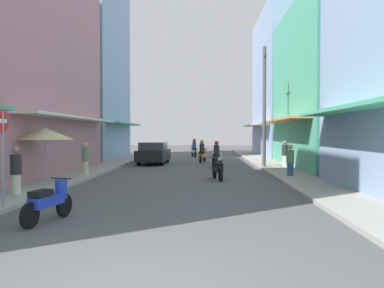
# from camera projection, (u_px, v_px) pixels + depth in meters

# --- Properties ---
(ground_plane) EXTENTS (90.88, 90.88, 0.00)m
(ground_plane) POSITION_uv_depth(u_px,v_px,m) (188.00, 170.00, 21.58)
(ground_plane) COLOR #4C4C4F
(sidewalk_left) EXTENTS (1.86, 49.31, 0.12)m
(sidewalk_left) POSITION_uv_depth(u_px,v_px,m) (98.00, 169.00, 21.76)
(sidewalk_left) COLOR #9E9991
(sidewalk_left) RESTS_ON ground
(sidewalk_right) EXTENTS (1.86, 49.31, 0.12)m
(sidewalk_right) POSITION_uv_depth(u_px,v_px,m) (279.00, 169.00, 21.41)
(sidewalk_right) COLOR #9E9991
(sidewalk_right) RESTS_ON ground
(building_left_mid) EXTENTS (7.05, 12.63, 11.79)m
(building_left_mid) POSITION_uv_depth(u_px,v_px,m) (6.00, 56.00, 19.42)
(building_left_mid) COLOR #B7727F
(building_left_mid) RESTS_ON ground
(building_left_far) EXTENTS (7.05, 9.63, 17.01)m
(building_left_far) POSITION_uv_depth(u_px,v_px,m) (81.00, 53.00, 31.10)
(building_left_far) COLOR #8CA5CC
(building_left_far) RESTS_ON ground
(building_right_mid) EXTENTS (7.05, 11.32, 9.54)m
(building_right_mid) POSITION_uv_depth(u_px,v_px,m) (341.00, 87.00, 22.97)
(building_right_mid) COLOR #4CB28C
(building_right_mid) RESTS_ON ground
(building_right_far) EXTENTS (7.05, 12.17, 12.91)m
(building_right_far) POSITION_uv_depth(u_px,v_px,m) (294.00, 85.00, 35.17)
(building_right_far) COLOR #8CA5CC
(building_right_far) RESTS_ON ground
(motorbike_orange) EXTENTS (0.63, 1.79, 1.58)m
(motorbike_orange) POSITION_uv_depth(u_px,v_px,m) (203.00, 153.00, 27.10)
(motorbike_orange) COLOR black
(motorbike_orange) RESTS_ON ground
(motorbike_green) EXTENTS (0.55, 1.81, 0.96)m
(motorbike_green) POSITION_uv_depth(u_px,v_px,m) (150.00, 153.00, 29.80)
(motorbike_green) COLOR black
(motorbike_green) RESTS_ON ground
(motorbike_blue) EXTENTS (0.66, 1.78, 0.96)m
(motorbike_blue) POSITION_uv_depth(u_px,v_px,m) (49.00, 200.00, 8.92)
(motorbike_blue) COLOR black
(motorbike_blue) RESTS_ON ground
(motorbike_black) EXTENTS (0.61, 1.79, 0.96)m
(motorbike_black) POSITION_uv_depth(u_px,v_px,m) (217.00, 168.00, 17.06)
(motorbike_black) COLOR black
(motorbike_black) RESTS_ON ground
(motorbike_silver) EXTENTS (0.75, 1.74, 1.58)m
(motorbike_silver) POSITION_uv_depth(u_px,v_px,m) (217.00, 155.00, 23.75)
(motorbike_silver) COLOR black
(motorbike_silver) RESTS_ON ground
(motorbike_white) EXTENTS (0.64, 1.78, 1.58)m
(motorbike_white) POSITION_uv_depth(u_px,v_px,m) (194.00, 149.00, 33.48)
(motorbike_white) COLOR black
(motorbike_white) RESTS_ON ground
(parked_car) EXTENTS (1.91, 4.16, 1.45)m
(parked_car) POSITION_uv_depth(u_px,v_px,m) (154.00, 153.00, 25.84)
(parked_car) COLOR black
(parked_car) RESTS_ON ground
(pedestrian_crossing) EXTENTS (0.34, 0.34, 1.61)m
(pedestrian_crossing) POSITION_uv_depth(u_px,v_px,m) (85.00, 160.00, 18.02)
(pedestrian_crossing) COLOR beige
(pedestrian_crossing) RESTS_ON ground
(pedestrian_midway) EXTENTS (0.34, 0.34, 1.62)m
(pedestrian_midway) POSITION_uv_depth(u_px,v_px,m) (16.00, 172.00, 12.23)
(pedestrian_midway) COLOR beige
(pedestrian_midway) RESTS_ON ground
(pedestrian_foreground) EXTENTS (0.34, 0.34, 1.62)m
(pedestrian_foreground) POSITION_uv_depth(u_px,v_px,m) (285.00, 154.00, 22.96)
(pedestrian_foreground) COLOR beige
(pedestrian_foreground) RESTS_ON ground
(pedestrian_far) EXTENTS (0.34, 0.34, 1.54)m
(pedestrian_far) POSITION_uv_depth(u_px,v_px,m) (290.00, 162.00, 17.54)
(pedestrian_far) COLOR #334C8C
(pedestrian_far) RESTS_ON ground
(vendor_umbrella) EXTENTS (2.17, 2.17, 2.24)m
(vendor_umbrella) POSITION_uv_depth(u_px,v_px,m) (45.00, 134.00, 15.04)
(vendor_umbrella) COLOR #99999E
(vendor_umbrella) RESTS_ON ground
(utility_pole) EXTENTS (0.20, 1.20, 7.00)m
(utility_pole) POSITION_uv_depth(u_px,v_px,m) (264.00, 107.00, 22.35)
(utility_pole) COLOR #4C4C4F
(utility_pole) RESTS_ON ground
(street_sign_no_entry) EXTENTS (0.07, 0.60, 2.65)m
(street_sign_no_entry) POSITION_uv_depth(u_px,v_px,m) (3.00, 145.00, 10.06)
(street_sign_no_entry) COLOR gray
(street_sign_no_entry) RESTS_ON ground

